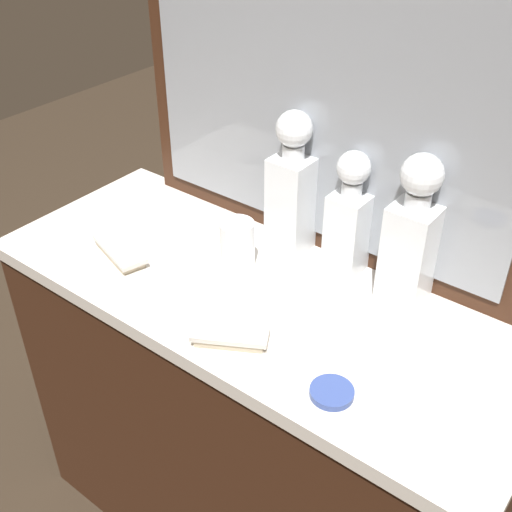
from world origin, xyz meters
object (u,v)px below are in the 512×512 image
object	(u,v)px
crystal_decanter_far_left	(348,225)
crystal_tumbler_center	(237,247)
porcelain_dish	(332,392)
silver_brush_center	(230,336)
crystal_decanter_center	(292,196)
silver_brush_rear	(120,251)
crystal_decanter_left	(411,243)

from	to	relation	value
crystal_decanter_far_left	crystal_tumbler_center	world-z (taller)	crystal_decanter_far_left
porcelain_dish	silver_brush_center	bearing A→B (deg)	-179.50
crystal_decanter_far_left	crystal_tumbler_center	bearing A→B (deg)	-143.77
crystal_decanter_center	silver_brush_rear	world-z (taller)	crystal_decanter_center
crystal_tumbler_center	silver_brush_rear	xyz separation A→B (m)	(-0.22, -0.12, -0.04)
crystal_decanter_center	crystal_decanter_left	world-z (taller)	crystal_decanter_center
silver_brush_center	porcelain_dish	size ratio (longest dim) A/B	1.99
crystal_decanter_left	porcelain_dish	xyz separation A→B (m)	(0.03, -0.31, -0.12)
crystal_decanter_far_left	silver_brush_center	bearing A→B (deg)	-97.97
silver_brush_rear	porcelain_dish	world-z (taller)	silver_brush_rear
silver_brush_center	crystal_decanter_left	bearing A→B (deg)	59.87
crystal_decanter_far_left	porcelain_dish	xyz separation A→B (m)	(0.17, -0.32, -0.10)
crystal_decanter_left	porcelain_dish	bearing A→B (deg)	-84.23
crystal_decanter_far_left	crystal_tumbler_center	xyz separation A→B (m)	(-0.18, -0.13, -0.06)
crystal_decanter_center	crystal_tumbler_center	xyz separation A→B (m)	(-0.04, -0.13, -0.08)
crystal_decanter_left	crystal_tumbler_center	bearing A→B (deg)	-158.35
crystal_decanter_center	crystal_decanter_far_left	bearing A→B (deg)	1.64
crystal_decanter_center	silver_brush_center	bearing A→B (deg)	-73.89
crystal_decanter_left	silver_brush_center	world-z (taller)	crystal_decanter_left
crystal_tumbler_center	crystal_decanter_center	bearing A→B (deg)	70.98
crystal_decanter_far_left	crystal_tumbler_center	distance (m)	0.23
crystal_decanter_left	silver_brush_center	size ratio (longest dim) A/B	2.06
crystal_decanter_left	silver_brush_rear	distance (m)	0.60
crystal_tumbler_center	silver_brush_center	distance (m)	0.23
porcelain_dish	silver_brush_rear	bearing A→B (deg)	173.85
silver_brush_center	crystal_tumbler_center	bearing A→B (deg)	125.79
crystal_decanter_far_left	porcelain_dish	distance (m)	0.37
crystal_decanter_far_left	crystal_tumbler_center	size ratio (longest dim) A/B	2.48
crystal_decanter_center	crystal_decanter_left	size ratio (longest dim) A/B	1.04
crystal_tumbler_center	silver_brush_center	size ratio (longest dim) A/B	0.73
silver_brush_center	porcelain_dish	bearing A→B (deg)	0.50
silver_brush_rear	crystal_decanter_left	bearing A→B (deg)	24.84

